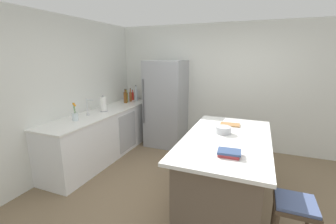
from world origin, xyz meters
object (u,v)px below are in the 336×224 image
Objects in this scene: flower_vase at (75,115)px; vinegar_bottle at (131,96)px; mixing_bowl at (223,130)px; bar_stool at (294,213)px; sink_faucet at (88,107)px; cutting_board at (230,125)px; olive_oil_bottle at (127,97)px; refrigerator at (166,104)px; whiskey_bottle at (125,97)px; paper_towel_roll at (103,104)px; soda_bottle at (136,95)px; kitchen_island at (225,170)px; hot_sauce_bottle at (133,96)px; cookbook_stack at (229,153)px.

vinegar_bottle is (0.01, 1.73, 0.03)m from flower_vase.
mixing_bowl is at bearing 4.96° from flower_vase.
sink_faucet is at bearing 162.34° from bar_stool.
vinegar_bottle reaches higher than cutting_board.
cutting_board is at bearing -22.89° from olive_oil_bottle.
cutting_board is at bearing -37.22° from refrigerator.
whiskey_bottle is at bearing 88.91° from sink_faucet.
paper_towel_roll is at bearing -87.10° from whiskey_bottle.
refrigerator is at bearing 56.85° from sink_faucet.
vinegar_bottle is 0.19m from whiskey_bottle.
soda_bottle is 1.26× the size of olive_oil_bottle.
mixing_bowl reaches higher than kitchen_island.
paper_towel_roll is 1.06× the size of cutting_board.
refrigerator is 6.42× the size of olive_oil_bottle.
kitchen_island is at bearing -15.02° from paper_towel_roll.
whiskey_bottle reaches higher than paper_towel_roll.
soda_bottle reaches higher than paper_towel_roll.
cutting_board is at bearing 93.10° from kitchen_island.
bar_stool is 2.21× the size of vinegar_bottle.
paper_towel_roll reaches higher than hot_sauce_bottle.
cookbook_stack is (-0.63, 0.17, 0.41)m from bar_stool.
olive_oil_bottle is (-2.45, 1.58, 0.56)m from kitchen_island.
sink_faucet is 2.68m from cookbook_stack.
cookbook_stack is at bearing -39.86° from olive_oil_bottle.
paper_towel_roll reaches higher than flower_vase.
soda_bottle is at bearing 86.64° from flower_vase.
kitchen_island is 2.96m from soda_bottle.
cookbook_stack is (0.09, -0.55, 0.49)m from kitchen_island.
vinegar_bottle is 1.06× the size of olive_oil_bottle.
flower_vase is 1.03× the size of olive_oil_bottle.
hot_sauce_bottle is at bearing 141.00° from bar_stool.
cutting_board is at bearing -2.08° from paper_towel_roll.
flower_vase is 1.44× the size of mixing_bowl.
flower_vase is 0.82× the size of soda_bottle.
olive_oil_bottle is (0.00, -0.28, 0.02)m from hot_sauce_bottle.
sink_faucet is 1.21× the size of cookbook_stack.
olive_oil_bottle is (-0.05, -0.09, -0.01)m from vinegar_bottle.
olive_oil_bottle is 3.32m from cookbook_stack.
vinegar_bottle reaches higher than mixing_bowl.
whiskey_bottle reaches higher than kitchen_island.
kitchen_island is 0.74m from cookbook_stack.
soda_bottle is 2.58m from cutting_board.
sink_faucet is (-0.92, -1.41, 0.15)m from refrigerator.
kitchen_island is 6.43× the size of vinegar_bottle.
soda_bottle is 1.19× the size of vinegar_bottle.
cutting_board is at bearing -27.74° from soda_bottle.
cutting_board reaches higher than kitchen_island.
vinegar_bottle reaches higher than bar_stool.
sink_faucet is (-3.17, 1.01, 0.53)m from bar_stool.
cutting_board is at bearing -25.14° from vinegar_bottle.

